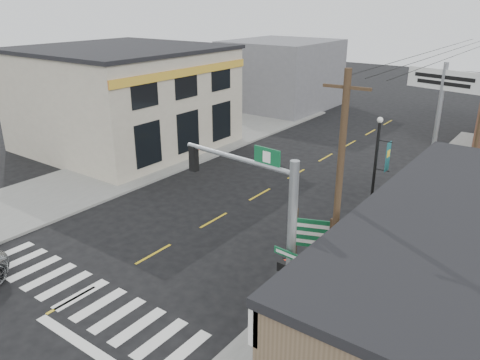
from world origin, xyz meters
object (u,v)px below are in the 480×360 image
Objects in this scene: guide_sign at (312,241)px; dance_center_sign at (440,103)px; utility_pole_near at (338,200)px; fire_hydrant at (357,303)px; traffic_signal_pole at (271,227)px; lamp_post at (377,164)px; bare_tree at (400,253)px.

dance_center_sign reaches higher than guide_sign.
fire_hydrant is at bearing 33.56° from utility_pole_near.
fire_hydrant is at bearing 54.51° from traffic_signal_pole.
utility_pole_near reaches higher than lamp_post.
guide_sign is 4.58× the size of fire_hydrant.
guide_sign is at bearing -84.46° from lamp_post.
lamp_post is at bearing 114.90° from bare_tree.
dance_center_sign is at bearing 65.51° from lamp_post.
bare_tree reaches higher than guide_sign.
utility_pole_near is (-0.73, -0.57, 3.80)m from fire_hydrant.
lamp_post is at bearing 96.67° from utility_pole_near.
lamp_post is at bearing -106.15° from dance_center_sign.
fire_hydrant is at bearing 142.37° from bare_tree.
fire_hydrant is 10.89m from dance_center_sign.
bare_tree is at bearing -67.13° from dance_center_sign.
guide_sign is 10.03m from dance_center_sign.
lamp_post is at bearing 107.83° from fire_hydrant.
utility_pole_near reaches higher than traffic_signal_pole.
guide_sign is 0.71× the size of bare_tree.
fire_hydrant is 7.47m from lamp_post.
utility_pole_near reaches higher than bare_tree.
bare_tree is 2.43m from utility_pole_near.
bare_tree is (2.00, -10.76, -2.12)m from dance_center_sign.
lamp_post reaches higher than fire_hydrant.
traffic_signal_pole is 3.69m from bare_tree.
bare_tree is 0.52× the size of utility_pole_near.
traffic_signal_pole is 0.82× the size of dance_center_sign.
guide_sign is 0.58× the size of lamp_post.
dance_center_sign is at bearing 59.68° from guide_sign.
traffic_signal_pole is at bearing -85.16° from lamp_post.
fire_hydrant is 0.09× the size of dance_center_sign.
bare_tree is at bearing -37.63° from fire_hydrant.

